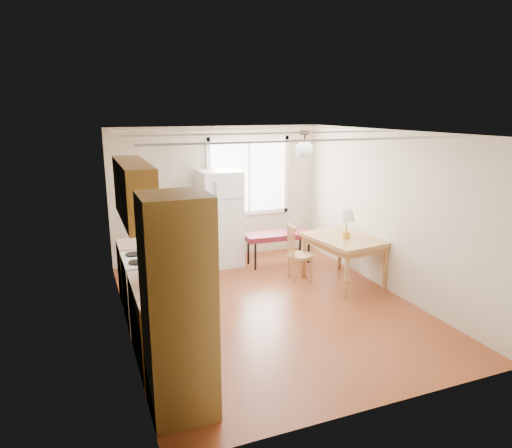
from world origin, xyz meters
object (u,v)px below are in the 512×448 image
refrigerator (220,218)px  dining_table (344,243)px  bench (279,236)px  chair (295,250)px

refrigerator → dining_table: bearing=-46.0°
dining_table → refrigerator: bearing=125.7°
dining_table → bench: bearing=106.6°
bench → dining_table: 1.41m
refrigerator → chair: 1.62m
refrigerator → bench: refrigerator is taller
refrigerator → bench: (1.01, -0.39, -0.35)m
refrigerator → bench: bearing=-20.9°
refrigerator → chair: refrigerator is taller
bench → dining_table: bearing=-61.4°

